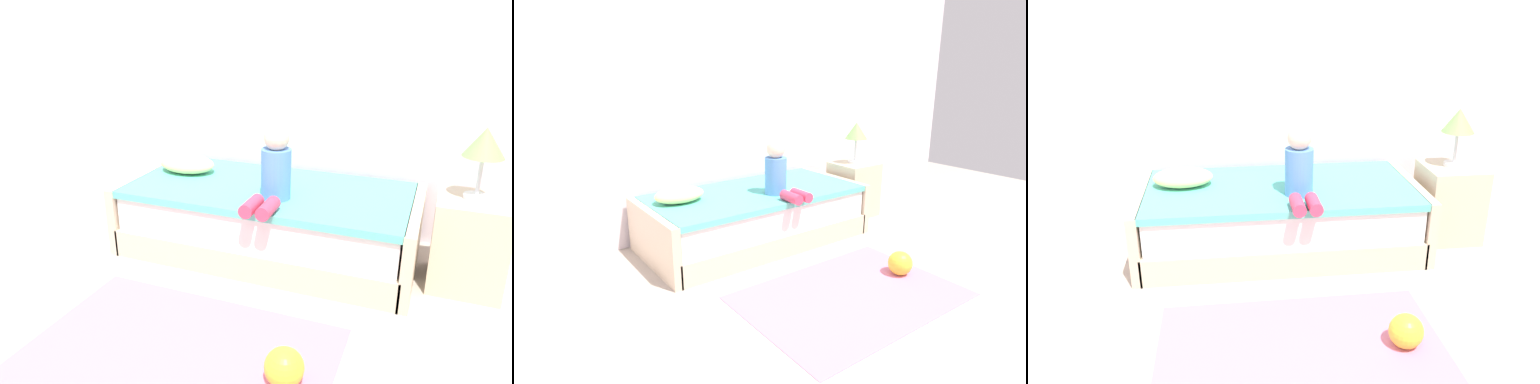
% 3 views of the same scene
% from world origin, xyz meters
% --- Properties ---
extents(ground_plane, '(9.20, 9.20, 0.00)m').
position_xyz_m(ground_plane, '(0.00, 0.00, 0.00)').
color(ground_plane, '#B2A899').
extents(wall_rear, '(7.20, 0.10, 2.90)m').
position_xyz_m(wall_rear, '(0.00, 2.60, 1.45)').
color(wall_rear, white).
rests_on(wall_rear, ground).
extents(bed, '(2.11, 1.00, 0.50)m').
position_xyz_m(bed, '(0.04, 2.00, 0.25)').
color(bed, beige).
rests_on(bed, ground).
extents(nightstand, '(0.44, 0.44, 0.60)m').
position_xyz_m(nightstand, '(1.39, 2.00, 0.30)').
color(nightstand, beige).
rests_on(nightstand, ground).
extents(table_lamp, '(0.24, 0.24, 0.45)m').
position_xyz_m(table_lamp, '(1.39, 2.00, 0.94)').
color(table_lamp, silver).
rests_on(table_lamp, nightstand).
extents(child_figure, '(0.20, 0.51, 0.50)m').
position_xyz_m(child_figure, '(0.16, 1.77, 0.70)').
color(child_figure, '#598CD1').
rests_on(child_figure, bed).
extents(pillow, '(0.44, 0.30, 0.13)m').
position_xyz_m(pillow, '(-0.67, 2.10, 0.56)').
color(pillow, '#F2E58C').
rests_on(pillow, bed).
extents(toy_ball, '(0.20, 0.20, 0.20)m').
position_xyz_m(toy_ball, '(0.60, 0.72, 0.10)').
color(toy_ball, yellow).
rests_on(toy_ball, ground).
extents(area_rug, '(1.60, 1.10, 0.01)m').
position_xyz_m(area_rug, '(0.02, 0.70, 0.00)').
color(area_rug, pink).
rests_on(area_rug, ground).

